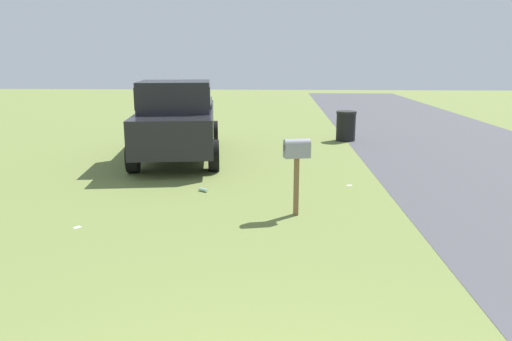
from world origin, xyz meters
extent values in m
cube|color=brown|center=(6.05, -0.23, 0.51)|extent=(0.09, 0.09, 1.01)
cube|color=gray|center=(6.05, -0.23, 1.12)|extent=(0.29, 0.47, 0.22)
cylinder|color=gray|center=(6.05, -0.23, 1.23)|extent=(0.29, 0.47, 0.20)
cube|color=red|center=(6.16, -0.23, 1.19)|extent=(0.02, 0.04, 0.18)
cube|color=black|center=(10.93, 2.83, 0.88)|extent=(5.57, 2.61, 0.90)
cube|color=black|center=(10.29, 2.74, 1.71)|extent=(2.04, 1.98, 0.76)
cube|color=black|center=(10.29, 2.74, 1.71)|extent=(1.99, 2.02, 0.53)
cube|color=black|center=(12.22, 2.12, 1.39)|extent=(2.77, 0.45, 0.12)
cube|color=black|center=(11.98, 3.86, 1.39)|extent=(2.77, 0.45, 0.12)
cylinder|color=black|center=(9.31, 1.64, 0.38)|extent=(0.79, 0.36, 0.76)
cylinder|color=black|center=(9.05, 3.53, 0.38)|extent=(0.79, 0.36, 0.76)
cylinder|color=black|center=(12.81, 2.12, 0.38)|extent=(0.79, 0.36, 0.76)
cylinder|color=black|center=(12.56, 4.01, 0.38)|extent=(0.79, 0.36, 0.76)
cylinder|color=black|center=(13.87, -2.11, 0.45)|extent=(0.62, 0.62, 0.89)
cylinder|color=black|center=(13.87, -2.11, 0.93)|extent=(0.66, 0.66, 0.08)
cylinder|color=#B2D8BF|center=(7.46, 1.61, 0.04)|extent=(0.19, 0.22, 0.07)
cube|color=silver|center=(8.08, -1.44, 0.00)|extent=(0.13, 0.14, 0.01)
cube|color=silver|center=(5.23, 3.30, 0.00)|extent=(0.15, 0.14, 0.01)
camera|label=1|loc=(-1.91, 0.07, 2.65)|focal=33.66mm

